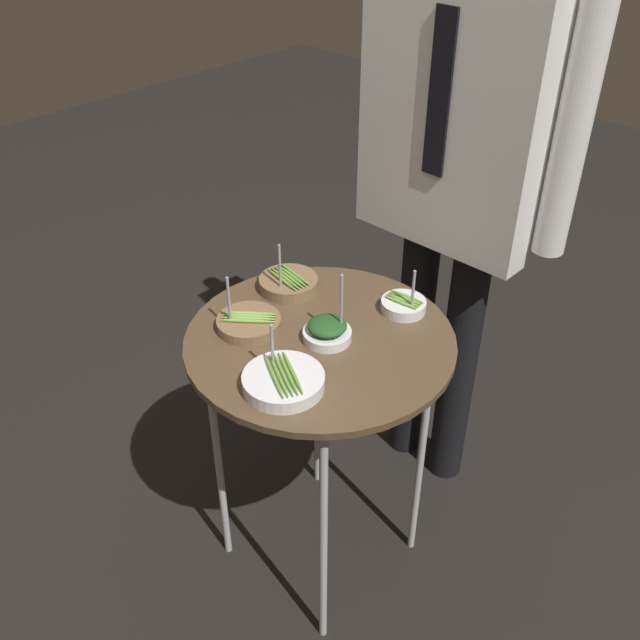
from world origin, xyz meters
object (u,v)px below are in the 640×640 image
(serving_cart, at_px, (320,359))
(bowl_asparagus_front_left, at_px, (249,323))
(bowl_asparagus_back_right, at_px, (283,381))
(bowl_asparagus_mid_right, at_px, (404,305))
(bowl_asparagus_near_rim, at_px, (289,283))
(bowl_spinach_mid_left, at_px, (327,331))
(waiter_figure, at_px, (460,147))

(serving_cart, height_order, bowl_asparagus_front_left, bowl_asparagus_front_left)
(bowl_asparagus_back_right, relative_size, bowl_asparagus_front_left, 1.16)
(bowl_asparagus_front_left, relative_size, bowl_asparagus_mid_right, 1.18)
(bowl_asparagus_mid_right, bearing_deg, serving_cart, -108.20)
(serving_cart, bearing_deg, bowl_asparagus_near_rim, 154.54)
(serving_cart, height_order, bowl_asparagus_back_right, bowl_asparagus_back_right)
(bowl_asparagus_near_rim, height_order, bowl_asparagus_back_right, bowl_asparagus_near_rim)
(bowl_asparagus_near_rim, bearing_deg, bowl_asparagus_front_left, -74.26)
(bowl_spinach_mid_left, height_order, bowl_asparagus_mid_right, bowl_spinach_mid_left)
(bowl_asparagus_mid_right, bearing_deg, bowl_asparagus_front_left, -125.66)
(bowl_asparagus_mid_right, xyz_separation_m, waiter_figure, (-0.08, 0.30, 0.30))
(bowl_asparagus_near_rim, height_order, bowl_asparagus_front_left, bowl_asparagus_near_rim)
(bowl_asparagus_near_rim, relative_size, bowl_spinach_mid_left, 0.86)
(serving_cart, height_order, bowl_spinach_mid_left, bowl_spinach_mid_left)
(bowl_asparagus_near_rim, relative_size, waiter_figure, 0.09)
(bowl_spinach_mid_left, distance_m, bowl_asparagus_front_left, 0.19)
(bowl_asparagus_near_rim, xyz_separation_m, bowl_asparagus_back_right, (0.27, -0.28, -0.00))
(bowl_asparagus_near_rim, bearing_deg, waiter_figure, 64.87)
(bowl_asparagus_back_right, height_order, waiter_figure, waiter_figure)
(bowl_spinach_mid_left, distance_m, bowl_asparagus_mid_right, 0.22)
(serving_cart, distance_m, waiter_figure, 0.64)
(bowl_asparagus_near_rim, distance_m, bowl_asparagus_front_left, 0.19)
(bowl_asparagus_near_rim, distance_m, bowl_asparagus_mid_right, 0.30)
(bowl_asparagus_mid_right, bearing_deg, bowl_spinach_mid_left, -104.58)
(bowl_asparagus_front_left, bearing_deg, bowl_asparagus_near_rim, 105.74)
(bowl_asparagus_near_rim, xyz_separation_m, waiter_figure, (0.20, 0.42, 0.30))
(bowl_spinach_mid_left, height_order, bowl_asparagus_front_left, bowl_spinach_mid_left)
(bowl_asparagus_near_rim, xyz_separation_m, bowl_asparagus_front_left, (0.05, -0.18, -0.00))
(bowl_asparagus_near_rim, bearing_deg, bowl_asparagus_mid_right, 24.65)
(bowl_asparagus_back_right, distance_m, waiter_figure, 0.76)
(bowl_asparagus_back_right, distance_m, bowl_asparagus_front_left, 0.23)
(serving_cart, bearing_deg, bowl_asparagus_back_right, -70.48)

